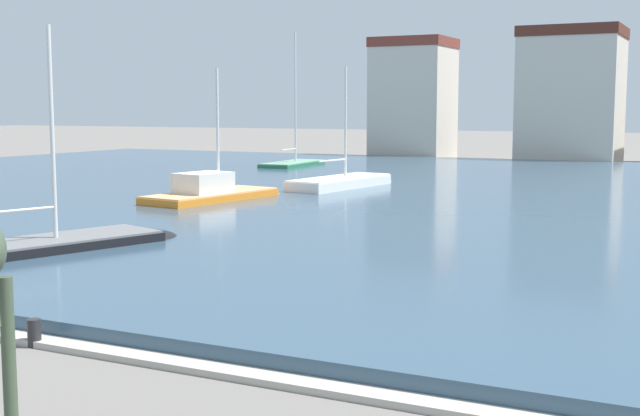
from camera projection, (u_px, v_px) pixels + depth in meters
The scene contains 9 objects.
harbor_water at pixel (559, 201), 36.72m from camera, with size 89.76×52.18×0.38m, color #334C60.
quay_edge_coping at pixel (236, 373), 13.32m from camera, with size 89.76×0.50×0.12m, color #ADA89E.
sailboat_white at pixel (347, 185), 41.37m from camera, with size 2.85×7.70×6.20m.
sailboat_green at pixel (297, 165), 56.94m from camera, with size 2.48×7.12×9.25m.
sailboat_black at pixel (62, 248), 23.34m from camera, with size 4.27×8.03×6.42m.
sailboat_orange at pixel (218, 196), 35.70m from camera, with size 3.17×7.47×5.87m.
mooring_bollard at pixel (34, 333), 14.99m from camera, with size 0.24×0.24×0.50m, color #232326.
townhouse_narrow_midrow at pixel (413, 99), 69.84m from camera, with size 6.08×5.67×9.89m.
townhouse_wide_warehouse at pixel (571, 96), 64.24m from camera, with size 7.33×6.67×10.23m.
Camera 1 is at (6.95, -1.26, 4.22)m, focal length 47.46 mm.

